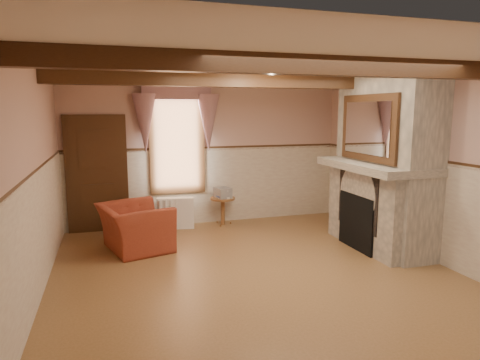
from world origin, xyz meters
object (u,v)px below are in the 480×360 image
object	(u,v)px
armchair	(135,227)
bowl	(376,160)
side_table	(223,211)
oil_lamp	(368,152)
radiator	(176,213)
mantel_clock	(356,153)

from	to	relation	value
armchair	bowl	xyz separation A→B (m)	(3.77, -1.03, 1.09)
side_table	armchair	bearing A→B (deg)	-148.57
side_table	bowl	distance (m)	3.14
armchair	bowl	distance (m)	4.06
side_table	oil_lamp	bearing A→B (deg)	-42.66
radiator	armchair	bearing A→B (deg)	-117.46
bowl	oil_lamp	bearing A→B (deg)	90.00
armchair	side_table	distance (m)	2.07
armchair	side_table	size ratio (longest dim) A/B	2.08
armchair	oil_lamp	size ratio (longest dim) A/B	4.08
side_table	mantel_clock	bearing A→B (deg)	-37.07
bowl	oil_lamp	size ratio (longest dim) A/B	1.10
radiator	oil_lamp	distance (m)	3.70
bowl	oil_lamp	xyz separation A→B (m)	(0.00, 0.25, 0.10)
radiator	mantel_clock	size ratio (longest dim) A/B	2.92
oil_lamp	side_table	bearing A→B (deg)	137.34
mantel_clock	armchair	bearing A→B (deg)	173.30
radiator	bowl	distance (m)	3.80
radiator	bowl	world-z (taller)	bowl
radiator	bowl	bearing A→B (deg)	-25.59
side_table	bowl	xyz separation A→B (m)	(2.01, -2.11, 1.18)
armchair	mantel_clock	bearing A→B (deg)	-112.09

